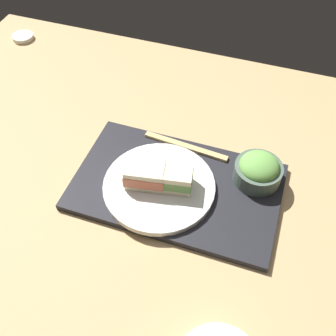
{
  "coord_description": "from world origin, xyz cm",
  "views": [
    {
      "loc": [
        -19.47,
        50.71,
        70.06
      ],
      "look_at": [
        -2.08,
        -0.49,
        5.0
      ],
      "focal_mm": 43.35,
      "sensor_mm": 36.0,
      "label": 1
    }
  ],
  "objects_px": {
    "sandwich_plate": "(159,186)",
    "chopsticks_pair": "(186,146)",
    "sandwich_far": "(145,175)",
    "small_sauce_dish": "(23,37)",
    "sandwich_near": "(173,178)",
    "salad_bowl": "(258,170)"
  },
  "relations": [
    {
      "from": "sandwich_plate",
      "to": "chopsticks_pair",
      "type": "distance_m",
      "value": 0.13
    },
    {
      "from": "sandwich_far",
      "to": "sandwich_plate",
      "type": "bearing_deg",
      "value": -168.55
    },
    {
      "from": "small_sauce_dish",
      "to": "sandwich_far",
      "type": "bearing_deg",
      "value": 143.13
    },
    {
      "from": "sandwich_near",
      "to": "chopsticks_pair",
      "type": "height_order",
      "value": "sandwich_near"
    },
    {
      "from": "sandwich_plate",
      "to": "chopsticks_pair",
      "type": "xyz_separation_m",
      "value": [
        -0.02,
        -0.13,
        -0.0
      ]
    },
    {
      "from": "sandwich_plate",
      "to": "salad_bowl",
      "type": "height_order",
      "value": "salad_bowl"
    },
    {
      "from": "sandwich_plate",
      "to": "sandwich_far",
      "type": "height_order",
      "value": "sandwich_far"
    },
    {
      "from": "sandwich_plate",
      "to": "sandwich_far",
      "type": "bearing_deg",
      "value": 11.45
    },
    {
      "from": "sandwich_plate",
      "to": "sandwich_near",
      "type": "distance_m",
      "value": 0.04
    },
    {
      "from": "salad_bowl",
      "to": "small_sauce_dish",
      "type": "distance_m",
      "value": 0.84
    },
    {
      "from": "sandwich_far",
      "to": "salad_bowl",
      "type": "relative_size",
      "value": 0.9
    },
    {
      "from": "salad_bowl",
      "to": "chopsticks_pair",
      "type": "xyz_separation_m",
      "value": [
        0.17,
        -0.04,
        -0.03
      ]
    },
    {
      "from": "sandwich_plate",
      "to": "sandwich_near",
      "type": "relative_size",
      "value": 2.67
    },
    {
      "from": "sandwich_far",
      "to": "small_sauce_dish",
      "type": "bearing_deg",
      "value": -36.87
    },
    {
      "from": "sandwich_near",
      "to": "small_sauce_dish",
      "type": "distance_m",
      "value": 0.74
    },
    {
      "from": "salad_bowl",
      "to": "small_sauce_dish",
      "type": "xyz_separation_m",
      "value": [
        0.78,
        -0.32,
        -0.04
      ]
    },
    {
      "from": "sandwich_plate",
      "to": "small_sauce_dish",
      "type": "height_order",
      "value": "sandwich_plate"
    },
    {
      "from": "sandwich_near",
      "to": "salad_bowl",
      "type": "xyz_separation_m",
      "value": [
        -0.16,
        -0.09,
        -0.01
      ]
    },
    {
      "from": "salad_bowl",
      "to": "chopsticks_pair",
      "type": "bearing_deg",
      "value": -12.75
    },
    {
      "from": "sandwich_near",
      "to": "small_sauce_dish",
      "type": "xyz_separation_m",
      "value": [
        0.62,
        -0.41,
        -0.05
      ]
    },
    {
      "from": "sandwich_far",
      "to": "salad_bowl",
      "type": "distance_m",
      "value": 0.24
    },
    {
      "from": "sandwich_near",
      "to": "small_sauce_dish",
      "type": "relative_size",
      "value": 1.4
    }
  ]
}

